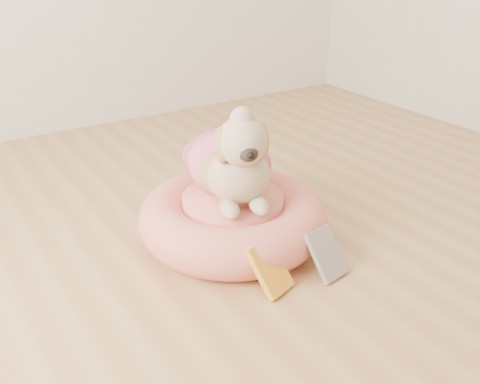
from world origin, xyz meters
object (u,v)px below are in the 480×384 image
pet_bed (233,218)px  book_yellow (270,268)px  dog (231,145)px  book_white (326,254)px

pet_bed → book_yellow: bearing=-102.2°
pet_bed → dog: bearing=80.5°
book_yellow → book_white: same height
pet_bed → book_white: pet_bed is taller
pet_bed → book_white: size_ratio=3.97×
book_yellow → pet_bed: bearing=59.8°
pet_bed → book_yellow: (-0.08, -0.35, -0.01)m
dog → book_white: (0.14, -0.40, -0.31)m
dog → book_white: 0.52m
pet_bed → book_yellow: pet_bed is taller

